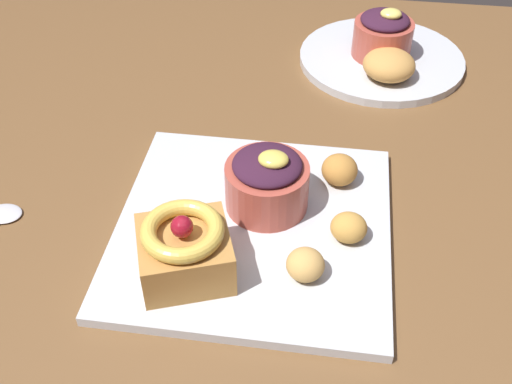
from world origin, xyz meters
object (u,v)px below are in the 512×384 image
(fritter_middle, at_px, (340,170))
(back_plate, at_px, (381,59))
(fritter_front, at_px, (305,265))
(back_ramekin, at_px, (383,35))
(fritter_back, at_px, (349,228))
(front_plate, at_px, (253,228))
(cake_slice, at_px, (184,249))
(back_pastry, at_px, (389,65))
(berry_ramekin, at_px, (267,182))

(fritter_middle, xyz_separation_m, back_plate, (0.05, 0.30, -0.02))
(fritter_front, bearing_deg, fritter_middle, 79.52)
(back_plate, xyz_separation_m, back_ramekin, (-0.00, 0.00, 0.04))
(fritter_front, xyz_separation_m, fritter_back, (0.04, 0.06, -0.00))
(fritter_middle, relative_size, fritter_back, 1.08)
(front_plate, xyz_separation_m, back_plate, (0.14, 0.38, 0.00))
(cake_slice, relative_size, back_plate, 0.45)
(front_plate, bearing_deg, back_ramekin, 70.16)
(fritter_back, height_order, back_plate, fritter_back)
(fritter_front, height_order, back_ramekin, back_ramekin)
(fritter_back, bearing_deg, back_ramekin, 84.57)
(fritter_middle, relative_size, back_plate, 0.17)
(back_pastry, bearing_deg, back_plate, 96.63)
(front_plate, relative_size, back_ramekin, 3.35)
(front_plate, bearing_deg, back_pastry, 65.24)
(cake_slice, distance_m, back_ramekin, 0.49)
(berry_ramekin, height_order, fritter_front, berry_ramekin)
(cake_slice, bearing_deg, fritter_back, 23.42)
(fritter_middle, bearing_deg, back_ramekin, 80.48)
(front_plate, height_order, fritter_back, fritter_back)
(cake_slice, xyz_separation_m, berry_ramekin, (0.07, 0.11, 0.00))
(berry_ramekin, xyz_separation_m, fritter_front, (0.05, -0.10, -0.02))
(front_plate, height_order, fritter_front, fritter_front)
(berry_ramekin, bearing_deg, front_plate, -107.57)
(berry_ramekin, bearing_deg, fritter_middle, 32.86)
(back_ramekin, bearing_deg, berry_ramekin, -110.05)
(cake_slice, height_order, berry_ramekin, berry_ramekin)
(fritter_middle, xyz_separation_m, back_pastry, (0.06, 0.24, 0.00))
(front_plate, relative_size, back_plate, 1.19)
(fritter_middle, height_order, back_ramekin, back_ramekin)
(front_plate, relative_size, berry_ramekin, 3.20)
(front_plate, distance_m, berry_ramekin, 0.05)
(berry_ramekin, relative_size, back_ramekin, 1.05)
(front_plate, relative_size, fritter_front, 7.66)
(cake_slice, xyz_separation_m, fritter_back, (0.16, 0.07, -0.02))
(back_pastry, bearing_deg, berry_ramekin, -115.53)
(fritter_middle, relative_size, back_pastry, 0.56)
(fritter_back, height_order, back_pastry, back_pastry)
(back_ramekin, height_order, back_pastry, back_ramekin)
(fritter_front, bearing_deg, back_pastry, 77.24)
(front_plate, relative_size, fritter_back, 7.61)
(fritter_front, bearing_deg, back_plate, 79.80)
(back_plate, bearing_deg, back_ramekin, 133.95)
(front_plate, xyz_separation_m, fritter_front, (0.06, -0.06, 0.02))
(front_plate, relative_size, fritter_middle, 7.04)
(cake_slice, height_order, back_pastry, cake_slice)
(fritter_front, bearing_deg, back_ramekin, 80.16)
(berry_ramekin, height_order, fritter_middle, berry_ramekin)
(berry_ramekin, distance_m, back_pastry, 0.32)
(fritter_front, distance_m, back_plate, 0.45)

